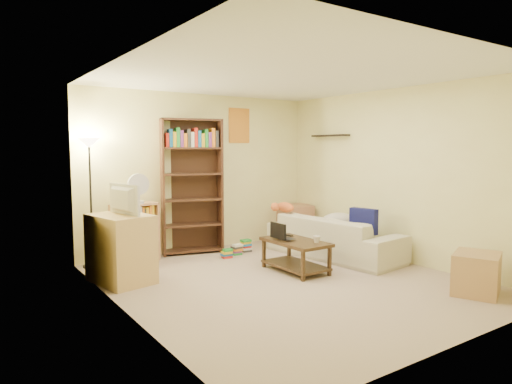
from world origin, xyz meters
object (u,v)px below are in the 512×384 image
mug (317,239)px  tall_bookshelf (192,183)px  short_bookshelf (135,233)px  side_table (295,222)px  sofa (334,237)px  tv_stand (121,249)px  television (120,200)px  desk_fan (138,188)px  floor_lamp (90,165)px  tabby_cat (283,207)px  end_cabinet (476,274)px  laptop (286,238)px  coffee_table (296,251)px

mug → tall_bookshelf: size_ratio=0.05×
short_bookshelf → side_table: size_ratio=1.35×
sofa → tv_stand: (-3.08, 0.51, 0.11)m
short_bookshelf → tv_stand: bearing=-129.3°
television → desk_fan: bearing=-45.4°
sofa → floor_lamp: 3.66m
tabby_cat → end_cabinet: tabby_cat is taller
side_table → tall_bookshelf: bearing=177.7°
tabby_cat → tv_stand: tv_stand is taller
sofa → laptop: size_ratio=5.72×
tabby_cat → floor_lamp: (-2.82, 0.66, 0.72)m
tv_stand → side_table: 3.53m
coffee_table → tv_stand: tv_stand is taller
television → desk_fan: size_ratio=1.50×
mug → desk_fan: size_ratio=0.25×
laptop → mug: mug is taller
tall_bookshelf → tabby_cat: bearing=-13.3°
short_bookshelf → desk_fan: 0.66m
tall_bookshelf → sofa: bearing=-27.2°
tabby_cat → side_table: bearing=39.5°
mug → tall_bookshelf: (-0.78, 2.02, 0.64)m
tabby_cat → mug: bearing=-110.5°
short_bookshelf → floor_lamp: (-0.58, 0.09, 0.99)m
mug → television: television is taller
tabby_cat → tall_bookshelf: bearing=152.8°
coffee_table → side_table: bearing=51.0°
tall_bookshelf → short_bookshelf: tall_bookshelf is taller
desk_fan → side_table: size_ratio=0.69×
tall_bookshelf → floor_lamp: 1.56m
laptop → floor_lamp: bearing=45.7°
sofa → end_cabinet: 2.20m
tv_stand → floor_lamp: bearing=84.0°
floor_lamp → end_cabinet: floor_lamp is taller
desk_fan → floor_lamp: 0.72m
side_table → end_cabinet: bearing=-94.0°
television → short_bookshelf: size_ratio=0.76×
side_table → floor_lamp: bearing=178.7°
mug → desk_fan: bearing=131.7°
end_cabinet → tv_stand: bearing=139.6°
side_table → desk_fan: bearing=-179.0°
tall_bookshelf → end_cabinet: size_ratio=3.76×
coffee_table → tall_bookshelf: (-0.65, 1.75, 0.83)m
sofa → laptop: 1.07m
tabby_cat → coffee_table: tabby_cat is taller
end_cabinet → tall_bookshelf: bearing=115.6°
desk_fan → side_table: (2.90, 0.05, -0.77)m
tabby_cat → floor_lamp: bearing=166.8°
sofa → mug: size_ratio=20.25×
tabby_cat → short_bookshelf: short_bookshelf is taller
floor_lamp → end_cabinet: size_ratio=3.20×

